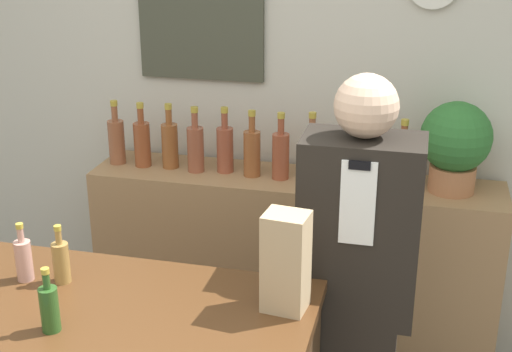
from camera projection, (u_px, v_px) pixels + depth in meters
name	position (u px, v px, depth m)	size (l,w,h in m)	color
back_wall	(276.00, 79.00, 3.41)	(5.20, 0.09, 2.70)	beige
back_shelf	(292.00, 269.00, 3.47)	(1.92, 0.38, 0.95)	#9E754C
shopkeeper	(355.00, 297.00, 2.56)	(0.41, 0.26, 1.63)	black
potted_plant	(456.00, 143.00, 3.08)	(0.31, 0.31, 0.40)	#B27047
paper_bag	(286.00, 262.00, 2.20)	(0.15, 0.13, 0.33)	tan
counter_bottle_3	(24.00, 259.00, 2.41)	(0.06, 0.06, 0.21)	tan
counter_bottle_4	(61.00, 261.00, 2.39)	(0.06, 0.06, 0.21)	olive
counter_bottle_5	(49.00, 307.00, 2.12)	(0.06, 0.06, 0.21)	#294F1E
shelf_bottle_0	(116.00, 140.00, 3.45)	(0.08, 0.08, 0.31)	brown
shelf_bottle_1	(142.00, 142.00, 3.42)	(0.08, 0.08, 0.31)	brown
shelf_bottle_2	(170.00, 144.00, 3.40)	(0.08, 0.08, 0.31)	brown
shelf_bottle_3	(196.00, 147.00, 3.35)	(0.08, 0.08, 0.31)	brown
shelf_bottle_4	(225.00, 148.00, 3.34)	(0.08, 0.08, 0.31)	brown
shelf_bottle_5	(252.00, 152.00, 3.29)	(0.08, 0.08, 0.31)	brown
shelf_bottle_6	(281.00, 154.00, 3.26)	(0.08, 0.08, 0.31)	brown
shelf_bottle_7	(311.00, 154.00, 3.26)	(0.08, 0.08, 0.31)	brown
shelf_bottle_8	(341.00, 157.00, 3.22)	(0.08, 0.08, 0.31)	brown
shelf_bottle_9	(371.00, 159.00, 3.20)	(0.08, 0.08, 0.31)	brown
shelf_bottle_10	(402.00, 162.00, 3.16)	(0.08, 0.08, 0.31)	brown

